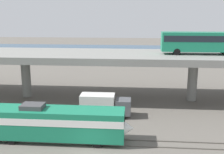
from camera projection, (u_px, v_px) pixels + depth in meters
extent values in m
cube|color=#59544C|center=(92.00, 144.00, 29.76)|extent=(110.00, 0.12, 0.12)
cube|color=#59544C|center=(94.00, 139.00, 31.16)|extent=(110.00, 0.12, 0.12)
cube|color=#197A56|center=(56.00, 123.00, 30.32)|extent=(14.86, 3.00, 3.20)
cube|color=white|center=(56.00, 118.00, 30.19)|extent=(14.86, 3.04, 0.77)
cone|color=white|center=(124.00, 128.00, 29.79)|extent=(2.03, 2.85, 2.85)
cube|color=black|center=(110.00, 117.00, 29.64)|extent=(2.03, 2.70, 1.02)
cube|color=#3F3F42|center=(33.00, 106.00, 30.11)|extent=(2.40, 1.80, 0.50)
cylinder|color=black|center=(100.00, 133.00, 31.62)|extent=(0.96, 0.18, 0.96)
cylinder|color=black|center=(97.00, 144.00, 29.00)|extent=(0.96, 0.18, 0.96)
cylinder|color=black|center=(21.00, 130.00, 32.37)|extent=(0.96, 0.18, 0.96)
cylinder|color=black|center=(11.00, 140.00, 29.75)|extent=(0.96, 0.18, 0.96)
cube|color=gray|center=(107.00, 56.00, 44.41)|extent=(96.00, 11.34, 1.06)
cylinder|color=gray|center=(26.00, 78.00, 46.37)|extent=(1.50, 1.50, 6.44)
cylinder|color=gray|center=(192.00, 81.00, 44.16)|extent=(1.50, 1.50, 6.44)
cube|color=#197A56|center=(201.00, 42.00, 42.50)|extent=(12.00, 2.55, 2.90)
cube|color=black|center=(201.00, 38.00, 42.38)|extent=(11.52, 2.59, 0.93)
cube|color=black|center=(162.00, 39.00, 42.90)|extent=(0.08, 2.30, 1.74)
cylinder|color=black|center=(177.00, 52.00, 41.95)|extent=(1.00, 0.26, 1.00)
cylinder|color=black|center=(175.00, 50.00, 44.31)|extent=(1.00, 0.26, 1.00)
cylinder|color=black|center=(223.00, 50.00, 43.70)|extent=(1.00, 0.26, 1.00)
cube|color=#515459|center=(123.00, 106.00, 37.56)|extent=(2.00, 2.30, 2.00)
cube|color=silver|center=(98.00, 104.00, 37.78)|extent=(4.60, 2.30, 2.60)
cylinder|color=black|center=(121.00, 111.00, 38.87)|extent=(0.88, 0.28, 0.88)
cylinder|color=black|center=(121.00, 116.00, 36.75)|extent=(0.88, 0.28, 0.88)
cylinder|color=black|center=(92.00, 110.00, 39.21)|extent=(0.88, 0.28, 0.88)
cylinder|color=black|center=(89.00, 115.00, 37.09)|extent=(0.88, 0.28, 0.88)
cube|color=gray|center=(119.00, 59.00, 79.82)|extent=(58.10, 11.10, 1.25)
cube|color=silver|center=(141.00, 55.00, 79.36)|extent=(4.31, 1.89, 0.70)
cube|color=#1E232B|center=(142.00, 53.00, 79.21)|extent=(1.90, 1.66, 0.48)
cylinder|color=black|center=(136.00, 57.00, 78.67)|extent=(0.64, 0.20, 0.64)
cylinder|color=black|center=(136.00, 56.00, 80.42)|extent=(0.64, 0.20, 0.64)
cylinder|color=black|center=(145.00, 57.00, 78.46)|extent=(0.64, 0.20, 0.64)
cylinder|color=black|center=(145.00, 56.00, 80.20)|extent=(0.64, 0.20, 0.64)
cube|color=maroon|center=(129.00, 56.00, 77.03)|extent=(4.20, 1.74, 0.70)
cube|color=#1E232B|center=(130.00, 54.00, 76.88)|extent=(1.85, 1.53, 0.48)
cylinder|color=black|center=(124.00, 58.00, 76.42)|extent=(0.64, 0.20, 0.64)
cylinder|color=black|center=(125.00, 57.00, 78.02)|extent=(0.64, 0.20, 0.64)
cylinder|color=black|center=(134.00, 58.00, 76.21)|extent=(0.64, 0.20, 0.64)
cylinder|color=black|center=(134.00, 57.00, 77.81)|extent=(0.64, 0.20, 0.64)
cube|color=#515459|center=(105.00, 54.00, 80.73)|extent=(4.24, 1.73, 0.70)
cube|color=#1E232B|center=(104.00, 52.00, 80.61)|extent=(1.87, 1.52, 0.48)
cylinder|color=black|center=(110.00, 55.00, 81.50)|extent=(0.64, 0.20, 0.64)
cylinder|color=black|center=(109.00, 56.00, 79.90)|extent=(0.64, 0.20, 0.64)
cylinder|color=black|center=(101.00, 55.00, 81.71)|extent=(0.64, 0.20, 0.64)
cylinder|color=black|center=(100.00, 56.00, 80.12)|extent=(0.64, 0.20, 0.64)
cube|color=maroon|center=(76.00, 55.00, 78.89)|extent=(4.43, 1.70, 0.70)
cube|color=#1E232B|center=(77.00, 53.00, 78.74)|extent=(1.95, 1.50, 0.48)
cylinder|color=black|center=(71.00, 57.00, 78.30)|extent=(0.64, 0.20, 0.64)
cylinder|color=black|center=(72.00, 56.00, 79.86)|extent=(0.64, 0.20, 0.64)
cylinder|color=black|center=(81.00, 57.00, 78.07)|extent=(0.64, 0.20, 0.64)
cylinder|color=black|center=(82.00, 56.00, 79.64)|extent=(0.64, 0.20, 0.64)
cube|color=#9E998C|center=(61.00, 54.00, 82.07)|extent=(4.06, 1.74, 0.70)
cube|color=#1E232B|center=(60.00, 52.00, 81.95)|extent=(1.79, 1.53, 0.48)
cylinder|color=black|center=(66.00, 54.00, 82.85)|extent=(0.64, 0.20, 0.64)
cylinder|color=black|center=(64.00, 55.00, 81.24)|extent=(0.64, 0.20, 0.64)
cylinder|color=black|center=(57.00, 54.00, 83.06)|extent=(0.64, 0.20, 0.64)
cylinder|color=black|center=(56.00, 55.00, 81.45)|extent=(0.64, 0.20, 0.64)
cube|color=navy|center=(123.00, 51.00, 102.28)|extent=(140.00, 36.00, 0.01)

